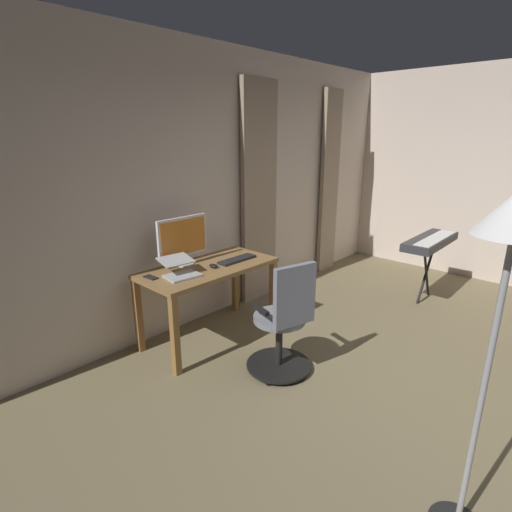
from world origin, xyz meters
The scene contains 13 objects.
ground_plane centered at (0.00, 0.00, 0.00)m, with size 8.12×8.12×0.00m, color #786B4C.
back_room_partition centered at (0.00, -2.66, 1.42)m, with size 6.24×0.10×2.84m, color beige.
curtain_left_panel centered at (-1.99, -2.55, 1.27)m, with size 0.38×0.06×2.55m, color tan.
curtain_right_panel centered at (-0.51, -2.55, 1.27)m, with size 0.55×0.06×2.55m, color tan.
desk centered at (0.60, -2.18, 0.65)m, with size 1.32×0.65×0.76m.
office_chair centered at (0.59, -1.25, 0.46)m, with size 0.56×0.56×1.01m.
computer_monitor centered at (0.73, -2.39, 1.01)m, with size 0.55×0.18×0.46m.
computer_keyboard centered at (0.30, -2.10, 0.77)m, with size 0.43×0.12×0.02m, color #232328.
laptop centered at (0.95, -2.15, 0.81)m, with size 0.33×0.36×0.15m.
computer_mouse centered at (0.61, -2.11, 0.77)m, with size 0.06×0.10×0.04m, color black.
cell_phone_face_up centered at (1.16, -2.30, 0.76)m, with size 0.07×0.14×0.01m, color #232328.
piano_keyboard centered at (-1.83, -0.99, 0.73)m, with size 1.05×0.34×0.80m.
floor_lamp centered at (1.07, 0.31, 1.50)m, with size 0.33×0.33×1.77m.
Camera 1 is at (2.92, 0.61, 1.97)m, focal length 27.93 mm.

